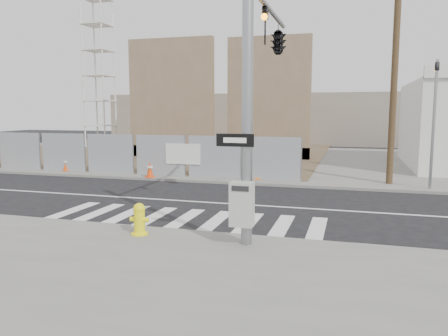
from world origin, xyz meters
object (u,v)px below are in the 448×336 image
(fire_hydrant, at_px, (139,219))
(traffic_cone_b, at_px, (66,164))
(traffic_cone_d, at_px, (258,171))
(crane_tower, at_px, (98,39))
(signal_pole, at_px, (269,59))
(traffic_cone_c, at_px, (150,170))

(fire_hydrant, bearing_deg, traffic_cone_b, 133.25)
(traffic_cone_b, bearing_deg, traffic_cone_d, 0.35)
(crane_tower, xyz_separation_m, traffic_cone_b, (5.28, -11.93, -8.53))
(fire_hydrant, height_order, traffic_cone_d, fire_hydrant)
(crane_tower, height_order, traffic_cone_d, crane_tower)
(fire_hydrant, relative_size, traffic_cone_b, 1.07)
(fire_hydrant, relative_size, traffic_cone_d, 1.05)
(signal_pole, relative_size, traffic_cone_b, 9.08)
(signal_pole, xyz_separation_m, traffic_cone_c, (-6.92, 6.27, -4.29))
(fire_hydrant, height_order, traffic_cone_c, fire_hydrant)
(crane_tower, relative_size, traffic_cone_c, 23.56)
(crane_tower, distance_m, traffic_cone_b, 15.59)
(traffic_cone_b, distance_m, traffic_cone_d, 10.41)
(traffic_cone_b, relative_size, traffic_cone_d, 0.98)
(signal_pole, distance_m, traffic_cone_b, 14.77)
(fire_hydrant, height_order, traffic_cone_b, fire_hydrant)
(crane_tower, bearing_deg, traffic_cone_b, -66.11)
(signal_pole, bearing_deg, fire_hydrant, -135.84)
(crane_tower, xyz_separation_m, traffic_cone_c, (10.58, -12.78, -8.53))
(traffic_cone_d, bearing_deg, fire_hydrant, -95.91)
(signal_pole, height_order, fire_hydrant, signal_pole)
(traffic_cone_b, xyz_separation_m, traffic_cone_d, (10.41, 0.06, 0.01))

